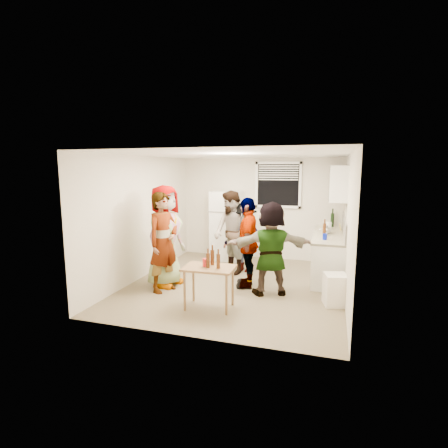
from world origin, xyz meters
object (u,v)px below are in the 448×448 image
(blue_cup, at_px, (325,240))
(guest_stripe, at_px, (165,290))
(guest_back_right, at_px, (244,271))
(guest_orange, at_px, (270,294))
(serving_table, at_px, (209,308))
(beer_bottle_counter, at_px, (324,236))
(trash_bin, at_px, (335,290))
(guest_back_left, at_px, (231,273))
(guest_grey, at_px, (166,285))
(kettle, at_px, (327,234))
(guest_black, at_px, (247,286))
(refrigerator, at_px, (227,225))
(wine_bottle, at_px, (332,227))
(beer_bottle_table, at_px, (212,265))
(red_cup, at_px, (206,266))

(blue_cup, height_order, guest_stripe, blue_cup)
(guest_back_right, distance_m, guest_orange, 1.46)
(serving_table, distance_m, guest_stripe, 1.19)
(blue_cup, relative_size, guest_back_right, 0.08)
(blue_cup, xyz_separation_m, guest_orange, (-0.90, -0.79, -0.90))
(beer_bottle_counter, relative_size, trash_bin, 0.48)
(beer_bottle_counter, relative_size, guest_back_left, 0.14)
(blue_cup, distance_m, guest_grey, 3.18)
(kettle, distance_m, guest_black, 2.04)
(guest_stripe, xyz_separation_m, guest_back_left, (0.87, 1.44, 0.00))
(refrigerator, distance_m, kettle, 2.51)
(wine_bottle, distance_m, beer_bottle_table, 3.71)
(guest_orange, bearing_deg, wine_bottle, -134.92)
(kettle, relative_size, blue_cup, 1.91)
(refrigerator, bearing_deg, kettle, -17.12)
(guest_grey, bearing_deg, guest_black, -66.05)
(serving_table, relative_size, beer_bottle_table, 3.31)
(beer_bottle_table, bearing_deg, blue_cup, 42.32)
(trash_bin, relative_size, guest_grey, 0.27)
(refrigerator, relative_size, guest_black, 0.99)
(blue_cup, bearing_deg, guest_back_right, 165.22)
(beer_bottle_counter, relative_size, blue_cup, 2.16)
(guest_orange, bearing_deg, blue_cup, -160.65)
(guest_stripe, height_order, guest_black, guest_stripe)
(guest_back_left, bearing_deg, beer_bottle_counter, 47.65)
(wine_bottle, distance_m, beer_bottle_counter, 1.22)
(kettle, bearing_deg, guest_back_left, -153.27)
(guest_back_left, bearing_deg, beer_bottle_table, -41.03)
(guest_back_right, bearing_deg, wine_bottle, 42.31)
(trash_bin, relative_size, guest_orange, 0.31)
(kettle, xyz_separation_m, blue_cup, (-0.03, -0.65, 0.00))
(blue_cup, xyz_separation_m, guest_stripe, (-2.81, -1.19, -0.90))
(kettle, xyz_separation_m, guest_back_left, (-1.96, -0.41, -0.90))
(beer_bottle_table, xyz_separation_m, red_cup, (-0.08, -0.12, 0.00))
(guest_grey, bearing_deg, beer_bottle_table, -109.80)
(kettle, relative_size, serving_table, 0.27)
(guest_grey, xyz_separation_m, guest_orange, (2.02, 0.10, 0.00))
(wine_bottle, height_order, guest_back_right, wine_bottle)
(beer_bottle_table, bearing_deg, red_cup, -122.19)
(wine_bottle, relative_size, blue_cup, 2.72)
(refrigerator, distance_m, beer_bottle_table, 3.04)
(blue_cup, height_order, beer_bottle_table, blue_cup)
(guest_orange, bearing_deg, beer_bottle_table, 21.87)
(guest_grey, relative_size, guest_black, 1.13)
(guest_grey, bearing_deg, trash_bin, -81.80)
(wine_bottle, relative_size, serving_table, 0.39)
(wine_bottle, bearing_deg, guest_grey, -140.48)
(guest_back_left, xyz_separation_m, guest_black, (0.54, -0.76, 0.00))
(wine_bottle, height_order, guest_orange, wine_bottle)
(trash_bin, distance_m, beer_bottle_table, 2.08)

